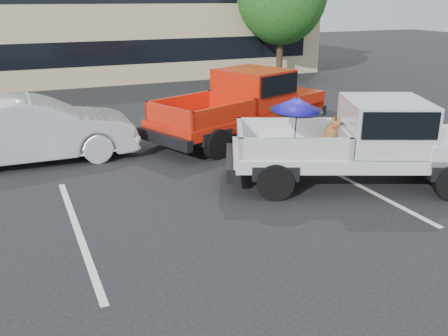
{
  "coord_description": "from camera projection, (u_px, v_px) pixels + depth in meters",
  "views": [
    {
      "loc": [
        -3.82,
        -6.36,
        3.92
      ],
      "look_at": [
        -0.77,
        0.64,
        1.3
      ],
      "focal_mm": 40.0,
      "sensor_mm": 36.0,
      "label": 1
    }
  ],
  "objects": [
    {
      "name": "ground",
      "position": [
        282.0,
        248.0,
        8.23
      ],
      "size": [
        90.0,
        90.0,
        0.0
      ],
      "primitive_type": "plane",
      "color": "black",
      "rests_on": "ground"
    },
    {
      "name": "stripe_left",
      "position": [
        78.0,
        231.0,
        8.83
      ],
      "size": [
        0.12,
        5.0,
        0.01
      ],
      "primitive_type": "cube",
      "color": "silver",
      "rests_on": "ground"
    },
    {
      "name": "stripe_right",
      "position": [
        354.0,
        183.0,
        11.1
      ],
      "size": [
        0.12,
        5.0,
        0.01
      ],
      "primitive_type": "cube",
      "color": "silver",
      "rests_on": "ground"
    },
    {
      "name": "motel_building",
      "position": [
        117.0,
        12.0,
        26.14
      ],
      "size": [
        20.4,
        8.4,
        6.3
      ],
      "color": "tan",
      "rests_on": "ground"
    },
    {
      "name": "silver_pickup",
      "position": [
        373.0,
        138.0,
        10.74
      ],
      "size": [
        6.0,
        4.09,
        2.06
      ],
      "rotation": [
        0.0,
        0.0,
        -0.42
      ],
      "color": "black",
      "rests_on": "ground"
    },
    {
      "name": "red_pickup",
      "position": [
        249.0,
        100.0,
        14.63
      ],
      "size": [
        6.22,
        4.07,
        1.94
      ],
      "rotation": [
        0.0,
        0.0,
        0.38
      ],
      "color": "black",
      "rests_on": "ground"
    },
    {
      "name": "silver_sedan",
      "position": [
        34.0,
        130.0,
        12.34
      ],
      "size": [
        5.0,
        1.86,
        1.63
      ],
      "primitive_type": "imported",
      "rotation": [
        0.0,
        0.0,
        1.54
      ],
      "color": "silver",
      "rests_on": "ground"
    }
  ]
}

